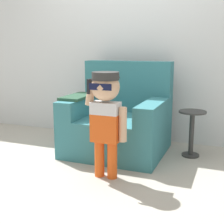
# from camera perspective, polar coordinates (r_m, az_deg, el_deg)

# --- Properties ---
(ground_plane) EXTENTS (10.00, 10.00, 0.00)m
(ground_plane) POSITION_cam_1_polar(r_m,az_deg,el_deg) (3.58, -0.40, -7.50)
(ground_plane) COLOR #ADA89E
(wall_back) EXTENTS (10.00, 0.05, 2.60)m
(wall_back) POSITION_cam_1_polar(r_m,az_deg,el_deg) (4.06, 3.48, 13.41)
(wall_back) COLOR silver
(wall_back) RESTS_ON ground_plane
(armchair) EXTENTS (1.08, 0.96, 1.02)m
(armchair) POSITION_cam_1_polar(r_m,az_deg,el_deg) (3.58, 1.27, -1.68)
(armchair) COLOR teal
(armchair) RESTS_ON ground_plane
(person_child) EXTENTS (0.40, 0.30, 0.97)m
(person_child) POSITION_cam_1_polar(r_m,az_deg,el_deg) (2.77, -1.14, 0.65)
(person_child) COLOR #E05119
(person_child) RESTS_ON ground_plane
(side_table) EXTENTS (0.29, 0.29, 0.51)m
(side_table) POSITION_cam_1_polar(r_m,az_deg,el_deg) (3.51, 14.37, -3.06)
(side_table) COLOR #333333
(side_table) RESTS_ON ground_plane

